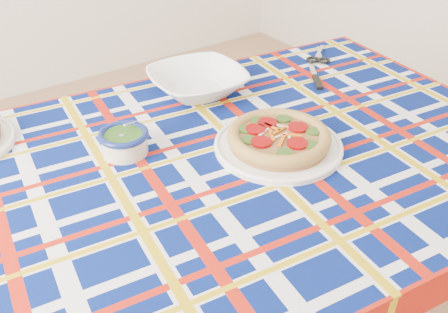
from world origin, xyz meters
TOP-DOWN VIEW (x-y plane):
  - floor at (0.00, 0.00)m, footprint 4.00×4.00m
  - dining_table at (-0.08, -0.34)m, footprint 1.78×1.24m
  - tablecloth at (-0.08, -0.34)m, footprint 1.82×1.28m
  - main_focaccia_plate at (0.08, -0.38)m, footprint 0.39×0.39m
  - pesto_bowl at (-0.24, -0.17)m, footprint 0.14×0.14m
  - serving_bowl at (0.09, 0.01)m, footprint 0.32×0.32m
  - table_knife at (0.50, -0.08)m, footprint 0.16×0.21m
  - kitchen_scissors at (0.62, 0.01)m, footprint 0.20×0.19m

SIDE VIEW (x-z plane):
  - floor at x=0.00m, z-range 0.00..0.00m
  - dining_table at x=-0.08m, z-range 0.32..1.09m
  - tablecloth at x=-0.08m, z-range 0.68..0.79m
  - table_knife at x=0.50m, z-range 0.79..0.80m
  - kitchen_scissors at x=0.62m, z-range 0.79..0.80m
  - main_focaccia_plate at x=0.08m, z-range 0.79..0.85m
  - serving_bowl at x=0.09m, z-range 0.79..0.86m
  - pesto_bowl at x=-0.24m, z-range 0.79..0.86m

